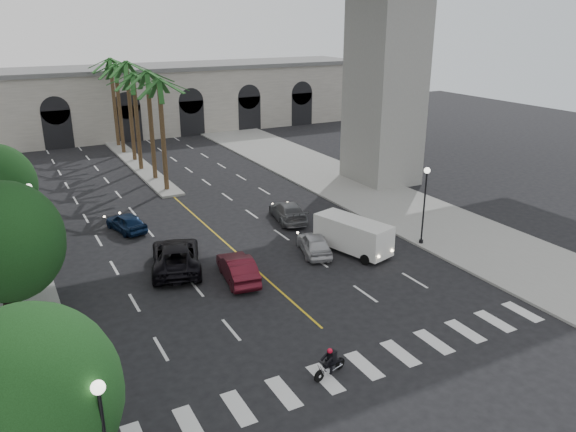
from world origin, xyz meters
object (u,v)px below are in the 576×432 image
object	(u,v)px
cargo_van	(353,235)
lamp_post_right	(425,199)
car_d	(288,211)
traffic_signal_near	(96,413)
lamp_post_left_far	(34,219)
car_c	(176,256)
pedestrian_b	(12,312)
car_a	(314,244)
car_e	(126,222)
traffic_signal_far	(76,351)
car_b	(238,268)
motorcycle_rider	(331,363)

from	to	relation	value
cargo_van	lamp_post_right	bearing A→B (deg)	-28.91
car_d	traffic_signal_near	bearing A→B (deg)	59.54
lamp_post_left_far	car_c	size ratio (longest dim) A/B	0.89
cargo_van	pedestrian_b	distance (m)	19.97
car_a	car_c	bearing A→B (deg)	3.92
car_e	cargo_van	size ratio (longest dim) A/B	0.71
lamp_post_left_far	car_a	size ratio (longest dim) A/B	1.32
lamp_post_left_far	cargo_van	distance (m)	19.43
traffic_signal_far	car_e	world-z (taller)	traffic_signal_far
lamp_post_right	car_e	world-z (taller)	lamp_post_right
car_c	cargo_van	world-z (taller)	cargo_van
car_e	car_a	bearing A→B (deg)	120.40
car_a	car_e	world-z (taller)	car_a
lamp_post_left_far	car_b	size ratio (longest dim) A/B	1.18
lamp_post_right	motorcycle_rider	bearing A→B (deg)	-144.37
lamp_post_left_far	traffic_signal_far	bearing A→B (deg)	-89.60
traffic_signal_far	cargo_van	xyz separation A→B (m)	(17.96, 7.62, -1.28)
traffic_signal_far	car_d	world-z (taller)	traffic_signal_far
lamp_post_right	car_d	xyz separation A→B (m)	(-5.59, 8.41, -2.52)
pedestrian_b	traffic_signal_far	bearing A→B (deg)	-61.19
car_b	cargo_van	distance (m)	8.17
car_d	lamp_post_left_far	bearing A→B (deg)	13.04
lamp_post_right	traffic_signal_far	world-z (taller)	lamp_post_right
lamp_post_right	traffic_signal_near	xyz separation A→B (m)	(-22.70, -10.50, -0.71)
car_b	pedestrian_b	distance (m)	11.82
car_c	motorcycle_rider	bearing A→B (deg)	116.91
lamp_post_right	pedestrian_b	xyz separation A→B (m)	(-24.71, 0.77, -2.10)
car_e	traffic_signal_far	bearing A→B (deg)	57.71
lamp_post_right	car_c	world-z (taller)	lamp_post_right
car_c	car_e	distance (m)	7.94
traffic_signal_far	car_a	distance (m)	17.96
cargo_van	car_b	bearing A→B (deg)	165.85
pedestrian_b	car_e	bearing A→B (deg)	67.78
lamp_post_left_far	motorcycle_rider	size ratio (longest dim) A/B	2.98
lamp_post_left_far	traffic_signal_near	size ratio (longest dim) A/B	1.47
motorcycle_rider	car_c	size ratio (longest dim) A/B	0.30
lamp_post_right	traffic_signal_near	size ratio (longest dim) A/B	1.47
car_e	cargo_van	bearing A→B (deg)	123.68
lamp_post_right	car_a	world-z (taller)	lamp_post_right
car_e	cargo_van	distance (m)	16.15
lamp_post_left_far	car_a	distance (m)	17.00
traffic_signal_near	car_e	xyz separation A→B (m)	(5.95, 22.41, -1.84)
traffic_signal_far	car_c	size ratio (longest dim) A/B	0.60
car_e	pedestrian_b	distance (m)	13.70
lamp_post_right	traffic_signal_near	world-z (taller)	lamp_post_right
traffic_signal_near	cargo_van	world-z (taller)	traffic_signal_near
lamp_post_left_far	car_e	size ratio (longest dim) A/B	1.36
traffic_signal_near	car_a	world-z (taller)	traffic_signal_near
pedestrian_b	traffic_signal_near	bearing A→B (deg)	-66.54
motorcycle_rider	car_a	bearing A→B (deg)	46.93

